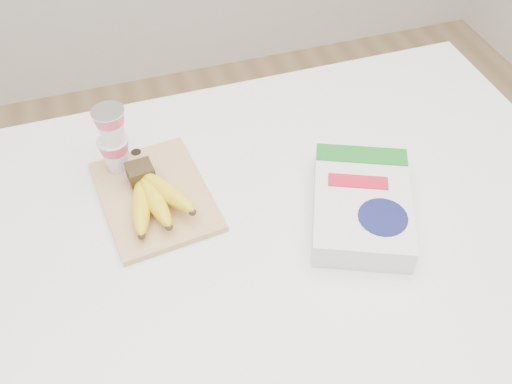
% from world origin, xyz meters
% --- Properties ---
extents(room, '(4.00, 4.00, 4.00)m').
position_xyz_m(room, '(0.00, 0.00, 1.35)').
color(room, tan).
rests_on(room, ground).
extents(table, '(1.37, 0.92, 1.03)m').
position_xyz_m(table, '(0.00, 0.00, 0.52)').
color(table, white).
rests_on(table, ground).
extents(cutting_board, '(0.22, 0.28, 0.01)m').
position_xyz_m(cutting_board, '(-0.13, 0.16, 1.04)').
color(cutting_board, '#DDB279').
rests_on(cutting_board, table).
extents(bananas, '(0.13, 0.18, 0.06)m').
position_xyz_m(bananas, '(-0.14, 0.13, 1.07)').
color(bananas, '#382816').
rests_on(bananas, cutting_board).
extents(yogurt_stack, '(0.06, 0.06, 0.14)m').
position_xyz_m(yogurt_stack, '(-0.18, 0.25, 1.12)').
color(yogurt_stack, white).
rests_on(yogurt_stack, cutting_board).
extents(cereal_box, '(0.26, 0.30, 0.06)m').
position_xyz_m(cereal_box, '(0.22, -0.00, 1.06)').
color(cereal_box, white).
rests_on(cereal_box, table).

